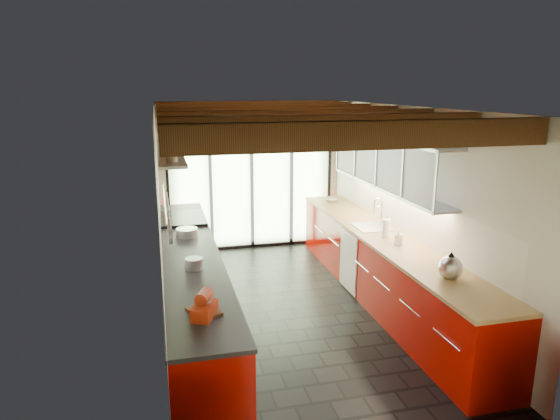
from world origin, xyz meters
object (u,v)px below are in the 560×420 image
object	(u,v)px
paper_towel	(387,228)
soap_bottle	(399,237)
bowl	(332,200)
kettle	(450,266)
stand_mixer	(204,306)

from	to	relation	value
paper_towel	soap_bottle	bearing A→B (deg)	-90.00
bowl	paper_towel	bearing A→B (deg)	-90.00
kettle	soap_bottle	bearing A→B (deg)	90.00
paper_towel	soap_bottle	size ratio (longest dim) A/B	1.37
kettle	paper_towel	xyz separation A→B (m)	(-0.00, 1.49, -0.01)
kettle	bowl	world-z (taller)	kettle
soap_bottle	stand_mixer	bearing A→B (deg)	-150.51
stand_mixer	soap_bottle	world-z (taller)	stand_mixer
soap_bottle	paper_towel	bearing A→B (deg)	90.00
soap_bottle	bowl	xyz separation A→B (m)	(0.00, 2.48, -0.08)
soap_bottle	kettle	bearing A→B (deg)	-90.00
kettle	paper_towel	world-z (taller)	kettle
stand_mixer	kettle	distance (m)	2.56
stand_mixer	kettle	bearing A→B (deg)	6.53
stand_mixer	soap_bottle	xyz separation A→B (m)	(2.54, 1.44, 0.00)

